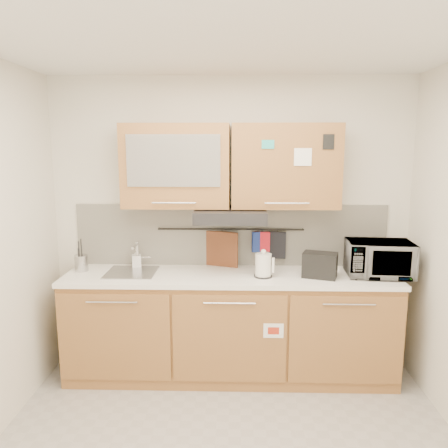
{
  "coord_description": "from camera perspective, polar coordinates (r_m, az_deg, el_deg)",
  "views": [
    {
      "loc": [
        0.04,
        -2.4,
        2.0
      ],
      "look_at": [
        -0.05,
        1.05,
        1.38
      ],
      "focal_mm": 35.0,
      "sensor_mm": 36.0,
      "label": 1
    }
  ],
  "objects": [
    {
      "name": "ceiling",
      "position": [
        2.47,
        0.52,
        24.27
      ],
      "size": [
        3.2,
        3.2,
        0.0
      ],
      "primitive_type": "plane",
      "rotation": [
        3.14,
        0.0,
        0.0
      ],
      "color": "white",
      "rests_on": "wall_back"
    },
    {
      "name": "wall_back",
      "position": [
        3.96,
        0.88,
        0.01
      ],
      "size": [
        3.2,
        0.0,
        3.2
      ],
      "primitive_type": "plane",
      "rotation": [
        1.57,
        0.0,
        0.0
      ],
      "color": "silver",
      "rests_on": "ground"
    },
    {
      "name": "base_cabinet",
      "position": [
        3.93,
        0.78,
        -13.76
      ],
      "size": [
        2.8,
        0.64,
        0.88
      ],
      "color": "#A9683C",
      "rests_on": "floor"
    },
    {
      "name": "countertop",
      "position": [
        3.75,
        0.8,
        -6.85
      ],
      "size": [
        2.82,
        0.62,
        0.04
      ],
      "primitive_type": "cube",
      "color": "white",
      "rests_on": "base_cabinet"
    },
    {
      "name": "backsplash",
      "position": [
        3.97,
        0.87,
        -1.44
      ],
      "size": [
        2.8,
        0.02,
        0.56
      ],
      "primitive_type": "cube",
      "color": "silver",
      "rests_on": "countertop"
    },
    {
      "name": "upper_cabinets",
      "position": [
        3.72,
        0.79,
        7.59
      ],
      "size": [
        1.82,
        0.37,
        0.7
      ],
      "color": "#A9683C",
      "rests_on": "wall_back"
    },
    {
      "name": "range_hood",
      "position": [
        3.69,
        0.84,
        1.16
      ],
      "size": [
        0.6,
        0.46,
        0.1
      ],
      "primitive_type": "cube",
      "color": "black",
      "rests_on": "upper_cabinets"
    },
    {
      "name": "sink",
      "position": [
        3.87,
        -11.95,
        -6.18
      ],
      "size": [
        0.42,
        0.4,
        0.26
      ],
      "color": "silver",
      "rests_on": "countertop"
    },
    {
      "name": "utensil_rail",
      "position": [
        3.92,
        0.87,
        -0.69
      ],
      "size": [
        1.3,
        0.02,
        0.02
      ],
      "primitive_type": "cylinder",
      "rotation": [
        0.0,
        1.57,
        0.0
      ],
      "color": "black",
      "rests_on": "backsplash"
    },
    {
      "name": "utensil_crock",
      "position": [
        4.02,
        -18.14,
        -4.82
      ],
      "size": [
        0.13,
        0.13,
        0.28
      ],
      "rotation": [
        0.0,
        0.0,
        0.11
      ],
      "color": "#A9A9AD",
      "rests_on": "countertop"
    },
    {
      "name": "kettle",
      "position": [
        3.66,
        5.17,
        -5.48
      ],
      "size": [
        0.18,
        0.17,
        0.24
      ],
      "rotation": [
        0.0,
        0.0,
        -0.31
      ],
      "color": "white",
      "rests_on": "countertop"
    },
    {
      "name": "toaster",
      "position": [
        3.72,
        12.41,
        -5.23
      ],
      "size": [
        0.31,
        0.24,
        0.21
      ],
      "rotation": [
        0.0,
        0.0,
        -0.32
      ],
      "color": "black",
      "rests_on": "countertop"
    },
    {
      "name": "microwave",
      "position": [
        3.89,
        19.6,
        -4.29
      ],
      "size": [
        0.55,
        0.39,
        0.29
      ],
      "primitive_type": "imported",
      "rotation": [
        0.0,
        0.0,
        -0.06
      ],
      "color": "#999999",
      "rests_on": "countertop"
    },
    {
      "name": "soap_bottle",
      "position": [
        4.0,
        -11.36,
        -4.4
      ],
      "size": [
        0.09,
        0.1,
        0.17
      ],
      "primitive_type": "imported",
      "rotation": [
        0.0,
        0.0,
        0.24
      ],
      "color": "#999999",
      "rests_on": "countertop"
    },
    {
      "name": "cutting_board",
      "position": [
        3.95,
        -0.27,
        -3.66
      ],
      "size": [
        0.29,
        0.12,
        0.37
      ],
      "primitive_type": "cube",
      "rotation": [
        0.0,
        0.0,
        -0.35
      ],
      "color": "brown",
      "rests_on": "utensil_rail"
    },
    {
      "name": "oven_mitt",
      "position": [
        3.93,
        4.46,
        -2.34
      ],
      "size": [
        0.11,
        0.06,
        0.18
      ],
      "primitive_type": "cube",
      "rotation": [
        0.0,
        0.0,
        0.3
      ],
      "color": "navy",
      "rests_on": "utensil_rail"
    },
    {
      "name": "dark_pouch",
      "position": [
        3.95,
        6.98,
        -2.75
      ],
      "size": [
        0.16,
        0.06,
        0.24
      ],
      "primitive_type": "cube",
      "rotation": [
        0.0,
        0.0,
        -0.12
      ],
      "color": "black",
      "rests_on": "utensil_rail"
    },
    {
      "name": "pot_holder",
      "position": [
        3.93,
        4.98,
        -2.3
      ],
      "size": [
        0.14,
        0.04,
        0.18
      ],
      "primitive_type": "cube",
      "rotation": [
        0.0,
        0.0,
        -0.13
      ],
      "color": "red",
      "rests_on": "utensil_rail"
    }
  ]
}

